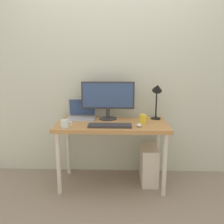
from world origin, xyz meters
TOP-DOWN VIEW (x-y plane):
  - ground_plane at (0.00, 0.00)m, footprint 6.00×6.00m
  - back_wall at (0.00, 0.36)m, footprint 4.40×0.04m
  - desk at (0.00, 0.00)m, footprint 1.20×0.60m
  - monitor at (-0.05, 0.17)m, footprint 0.60×0.20m
  - laptop at (-0.36, 0.18)m, footprint 0.32×0.26m
  - desk_lamp at (0.50, 0.17)m, footprint 0.11×0.16m
  - keyboard at (-0.02, -0.16)m, footprint 0.44×0.14m
  - mouse at (0.28, -0.15)m, footprint 0.06×0.09m
  - coffee_mug at (0.33, -0.02)m, footprint 0.11×0.08m
  - glass_cup at (-0.46, -0.22)m, footprint 0.11×0.08m
  - computer_tower at (0.42, 0.05)m, footprint 0.18×0.36m

SIDE VIEW (x-z plane):
  - ground_plane at x=0.00m, z-range 0.00..0.00m
  - computer_tower at x=0.42m, z-range 0.00..0.42m
  - desk at x=0.00m, z-range 0.28..0.99m
  - keyboard at x=-0.02m, z-range 0.71..0.73m
  - mouse at x=0.28m, z-range 0.71..0.74m
  - glass_cup at x=-0.46m, z-range 0.71..0.79m
  - coffee_mug at x=0.33m, z-range 0.71..0.81m
  - laptop at x=-0.36m, z-range 0.65..0.88m
  - monitor at x=-0.05m, z-range 0.74..1.17m
  - desk_lamp at x=0.50m, z-range 0.80..1.23m
  - back_wall at x=0.00m, z-range 0.00..2.60m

